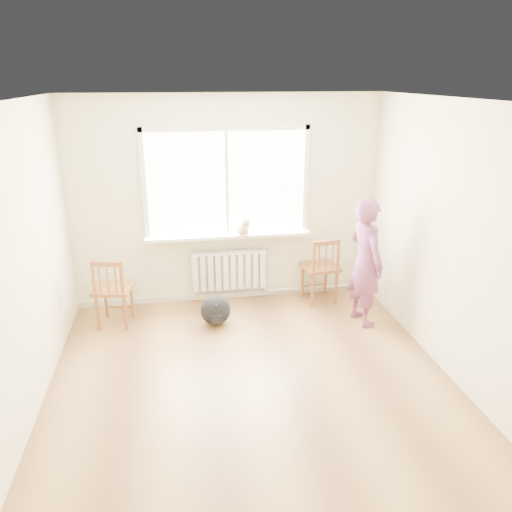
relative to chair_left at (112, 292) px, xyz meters
name	(u,v)px	position (x,y,z in m)	size (l,w,h in m)	color
floor	(255,393)	(1.47, -1.64, -0.45)	(4.50, 4.50, 0.00)	#A07341
ceiling	(255,101)	(1.47, -1.64, 2.25)	(4.50, 4.50, 0.00)	white
back_wall	(227,202)	(1.47, 0.61, 0.90)	(4.00, 0.01, 2.70)	beige
window	(227,178)	(1.47, 0.58, 1.22)	(2.12, 0.05, 1.42)	white
windowsill	(228,235)	(1.47, 0.50, 0.48)	(2.15, 0.22, 0.04)	white
radiator	(229,270)	(1.47, 0.51, -0.01)	(1.00, 0.12, 0.55)	white
heating_pipe	(317,287)	(2.72, 0.55, -0.37)	(0.04, 0.04, 1.40)	silver
baseboard	(229,295)	(1.47, 0.59, -0.41)	(4.00, 0.03, 0.08)	beige
chair_left	(112,292)	(0.00, 0.00, 0.00)	(0.50, 0.49, 0.88)	brown
chair_right	(321,270)	(2.67, 0.26, 0.01)	(0.50, 0.48, 0.91)	brown
person	(365,263)	(3.01, -0.38, 0.33)	(0.57, 0.37, 1.56)	#B73D45
cat	(243,227)	(1.64, 0.41, 0.61)	(0.23, 0.40, 0.27)	beige
backpack	(216,311)	(1.22, -0.17, -0.26)	(0.37, 0.27, 0.37)	black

